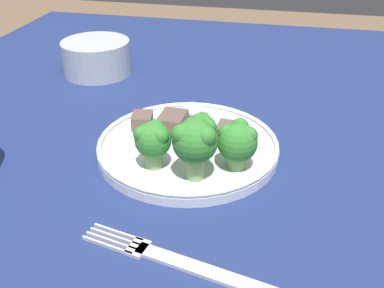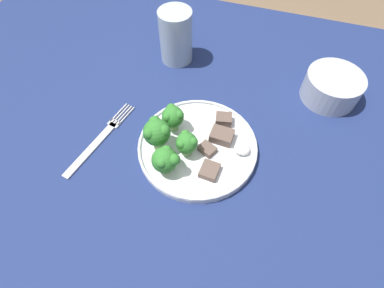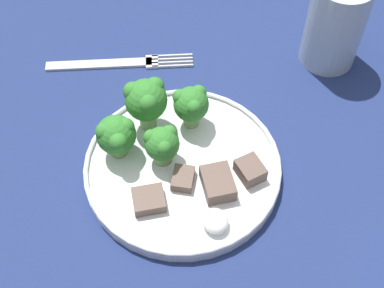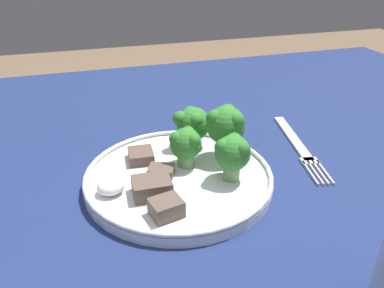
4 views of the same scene
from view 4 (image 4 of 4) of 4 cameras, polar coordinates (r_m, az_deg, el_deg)
table at (r=0.55m, az=2.39°, el=-13.28°), size 1.35×1.06×0.77m
dinner_plate at (r=0.47m, az=-2.07°, el=-4.96°), size 0.24×0.24×0.02m
fork at (r=0.58m, az=15.88°, el=-0.23°), size 0.06×0.20×0.00m
broccoli_floret_near_rim_left at (r=0.45m, az=6.20°, el=-1.36°), size 0.04×0.04×0.06m
broccoli_floret_center_left at (r=0.48m, az=-0.95°, el=0.00°), size 0.04×0.04×0.05m
broccoli_floret_back_left at (r=0.52m, az=-0.30°, el=3.09°), size 0.05×0.05×0.06m
broccoli_floret_front_left at (r=0.49m, az=5.16°, el=2.86°), size 0.05×0.05×0.07m
meat_slice_front_slice at (r=0.47m, az=-4.71°, el=-4.15°), size 0.04×0.04×0.01m
meat_slice_middle_slice at (r=0.40m, az=-3.94°, el=-9.68°), size 0.04×0.03×0.02m
meat_slice_rear_slice at (r=0.43m, az=-6.14°, el=-6.55°), size 0.05×0.04×0.02m
meat_slice_edge_slice at (r=0.50m, az=-7.80°, el=-1.77°), size 0.03×0.04×0.01m
sauce_dollop at (r=0.44m, az=-12.28°, el=-6.36°), size 0.03×0.03×0.02m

